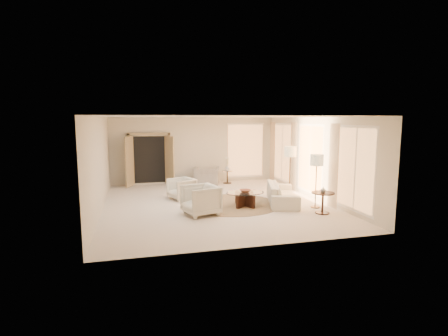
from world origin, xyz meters
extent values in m
cube|color=silver|center=(0.00, 0.00, -0.01)|extent=(7.00, 8.00, 0.02)
cube|color=white|center=(0.00, 0.00, 2.80)|extent=(7.00, 8.00, 0.02)
cube|color=beige|center=(0.00, 4.00, 1.40)|extent=(7.00, 0.04, 2.80)
cube|color=beige|center=(0.00, -4.00, 1.40)|extent=(7.00, 0.04, 2.80)
cube|color=beige|center=(-3.50, 0.00, 1.40)|extent=(0.04, 8.00, 2.80)
cube|color=beige|center=(3.50, 0.00, 1.40)|extent=(0.04, 8.00, 2.80)
cube|color=tan|center=(-1.90, 3.89, 1.08)|extent=(1.80, 0.12, 2.16)
cube|color=tan|center=(-2.70, 3.62, 1.03)|extent=(0.35, 0.66, 2.00)
cube|color=tan|center=(-1.10, 3.62, 1.03)|extent=(0.35, 0.66, 2.00)
cylinder|color=#493522|center=(0.53, -0.25, 0.01)|extent=(3.46, 3.46, 0.01)
imported|color=silver|center=(2.13, -0.49, 0.32)|extent=(1.49, 2.37, 0.65)
imported|color=silver|center=(-0.97, 0.90, 0.40)|extent=(0.97, 1.00, 0.80)
imported|color=silver|center=(-0.70, -1.19, 0.47)|extent=(1.06, 1.10, 0.94)
imported|color=gray|center=(0.40, 3.40, 0.47)|extent=(1.22, 0.95, 0.94)
cube|color=black|center=(0.83, -0.58, 0.20)|extent=(0.41, 0.88, 0.41)
cube|color=black|center=(0.83, -0.58, 0.20)|extent=(0.74, 0.66, 0.41)
cylinder|color=white|center=(0.83, -0.58, 0.44)|extent=(1.48, 1.48, 0.02)
cylinder|color=black|center=(2.77, -1.93, 0.02)|extent=(0.41, 0.41, 0.03)
cylinder|color=black|center=(2.77, -1.93, 0.30)|extent=(0.06, 0.06, 0.59)
cylinder|color=black|center=(2.77, -1.93, 0.61)|extent=(0.66, 0.66, 0.03)
cylinder|color=#2D2217|center=(1.32, 3.40, 0.01)|extent=(0.36, 0.36, 0.03)
cylinder|color=#2D2217|center=(1.32, 3.40, 0.26)|extent=(0.05, 0.05, 0.51)
cylinder|color=white|center=(1.32, 3.40, 0.53)|extent=(0.47, 0.47, 0.03)
cylinder|color=#2D2217|center=(2.90, 0.62, 0.02)|extent=(0.30, 0.30, 0.03)
cylinder|color=#2D2217|center=(2.90, 0.62, 0.75)|extent=(0.03, 0.03, 1.50)
cylinder|color=beige|center=(2.90, 0.62, 1.58)|extent=(0.43, 0.43, 0.36)
cylinder|color=#2D2217|center=(2.90, -1.27, 0.02)|extent=(0.28, 0.28, 0.03)
cylinder|color=#2D2217|center=(2.90, -1.27, 0.70)|extent=(0.03, 0.03, 1.41)
cylinder|color=beige|center=(2.90, -1.27, 1.49)|extent=(0.40, 0.40, 0.34)
imported|color=brown|center=(0.83, -0.58, 0.49)|extent=(0.36, 0.36, 0.08)
imported|color=silver|center=(2.77, -1.93, 0.70)|extent=(0.18, 0.18, 0.16)
imported|color=silver|center=(1.32, 3.40, 0.66)|extent=(0.23, 0.23, 0.23)
camera|label=1|loc=(-2.47, -10.82, 2.73)|focal=28.00mm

